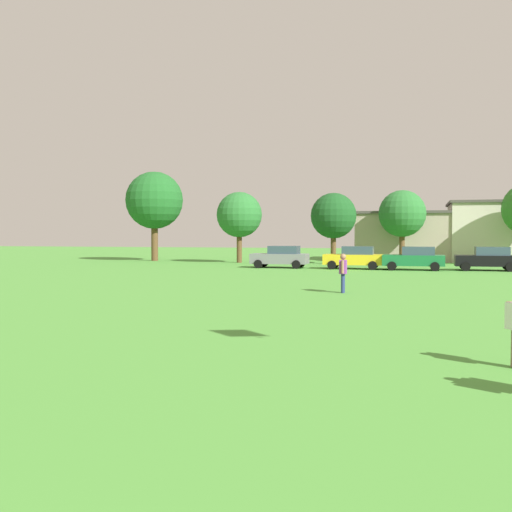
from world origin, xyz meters
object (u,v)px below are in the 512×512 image
parked_car_yellow_1 (354,257)px  parked_car_green_2 (415,258)px  parked_car_gray_0 (281,257)px  bystander_near_trees (343,270)px  tree_center_right (402,214)px  parked_car_black_3 (488,259)px  tree_left (239,215)px  tree_center_left (333,216)px  tree_far_left (154,201)px

parked_car_yellow_1 → parked_car_green_2: size_ratio=1.00×
parked_car_gray_0 → parked_car_yellow_1: 5.58m
bystander_near_trees → tree_center_right: (1.84, 28.64, 3.34)m
parked_car_black_3 → tree_left: bearing=-19.0°
bystander_near_trees → parked_car_yellow_1: bystander_near_trees is taller
parked_car_gray_0 → tree_center_left: (3.08, 6.97, 3.27)m
parked_car_black_3 → tree_left: (-20.31, 7.01, 3.43)m
bystander_near_trees → tree_center_left: size_ratio=0.28×
tree_far_left → tree_center_right: tree_far_left is taller
tree_far_left → tree_left: bearing=-9.7°
parked_car_yellow_1 → tree_center_left: 8.17m
bystander_near_trees → tree_far_left: size_ratio=0.20×
parked_car_yellow_1 → parked_car_black_3: bearing=-177.8°
bystander_near_trees → parked_car_yellow_1: 18.44m
parked_car_gray_0 → parked_car_yellow_1: bearing=179.1°
tree_far_left → tree_center_left: 17.62m
parked_car_green_2 → tree_far_left: tree_far_left is taller
parked_car_green_2 → parked_car_black_3: (5.00, 0.63, 0.00)m
tree_left → bystander_near_trees: bearing=-64.4°
parked_car_gray_0 → tree_far_left: bearing=-31.5°
tree_center_left → tree_center_right: bearing=29.4°
bystander_near_trees → tree_left: 28.74m
tree_far_left → parked_car_black_3: bearing=-16.3°
parked_car_black_3 → tree_far_left: size_ratio=0.50×
parked_car_gray_0 → parked_car_yellow_1: same height
parked_car_black_3 → parked_car_gray_0: bearing=1.0°
parked_car_green_2 → tree_left: 17.45m
bystander_near_trees → parked_car_yellow_1: size_ratio=0.40×
bystander_near_trees → parked_car_gray_0: size_ratio=0.40×
parked_car_black_3 → tree_center_left: size_ratio=0.70×
parked_car_green_2 → parked_car_gray_0: bearing=-2.2°
parked_car_gray_0 → parked_car_black_3: bearing=-179.0°
parked_car_gray_0 → tree_center_right: bearing=-130.7°
parked_car_gray_0 → tree_left: 9.70m
tree_center_left → parked_car_black_3: bearing=-29.6°
parked_car_yellow_1 → tree_far_left: bearing=-24.0°
parked_car_green_2 → tree_center_left: (-6.79, 7.34, 3.27)m
tree_left → tree_center_left: 8.52m
parked_car_black_3 → tree_center_left: tree_center_left is taller
parked_car_black_3 → parked_car_green_2: bearing=7.2°
parked_car_black_3 → tree_center_right: bearing=-58.2°
parked_car_gray_0 → tree_far_left: size_ratio=0.50×
parked_car_gray_0 → tree_far_left: tree_far_left is taller
tree_left → tree_center_left: bearing=-2.0°
tree_center_left → tree_center_right: 6.50m
tree_center_right → parked_car_black_3: bearing=-58.2°
bystander_near_trees → parked_car_black_3: bearing=154.2°
parked_car_green_2 → parked_car_yellow_1: bearing=-3.7°
parked_car_gray_0 → tree_center_right: (8.74, 10.16, 3.50)m
parked_car_green_2 → parked_car_black_3: same height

